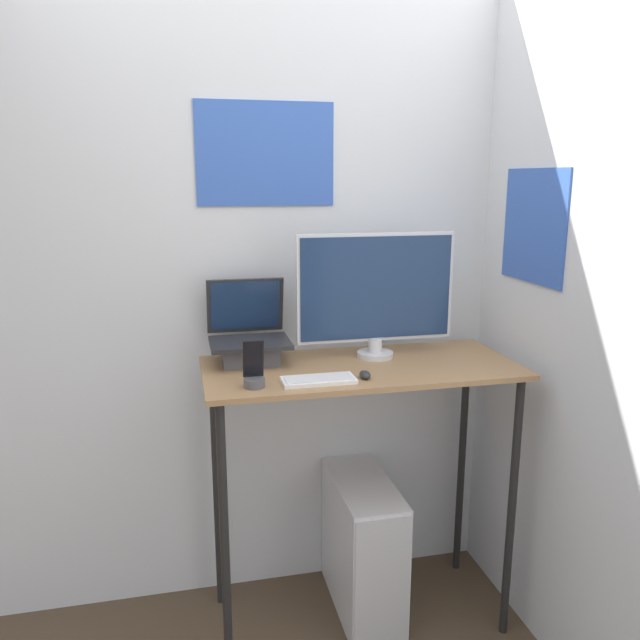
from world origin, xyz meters
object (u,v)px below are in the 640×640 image
Objects in this scene: keyboard at (319,380)px; monitor at (376,294)px; mouse at (365,375)px; computer_tower at (363,545)px; cell_phone at (254,374)px; laptop at (249,341)px.

monitor is at bearing 41.95° from keyboard.
mouse is 0.11× the size of computer_tower.
keyboard is 0.45× the size of computer_tower.
cell_phone is (-0.38, -0.00, 0.03)m from mouse.
monitor is at bearing -5.23° from laptop.
computer_tower is at bearing 25.20° from cell_phone.
computer_tower is at bearing -141.70° from monitor.
mouse is 0.83m from computer_tower.
cell_phone is 0.29× the size of computer_tower.
laptop is 1.89× the size of cell_phone.
cell_phone is (-0.22, 0.00, 0.04)m from keyboard.
keyboard is at bearing -56.07° from laptop.
monitor is at bearing 38.30° from computer_tower.
laptop is 5.04× the size of mouse.
computer_tower is (-0.05, -0.04, -1.04)m from monitor.
laptop is at bearing 169.29° from computer_tower.
computer_tower is (0.07, 0.21, -0.80)m from mouse.
laptop reaches higher than computer_tower.
monitor is 1.10× the size of computer_tower.
cell_phone is at bearing -154.80° from computer_tower.
computer_tower is (0.45, 0.21, -0.83)m from cell_phone.
monitor is 0.45m from keyboard.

